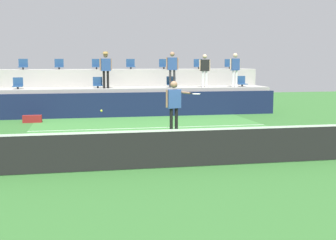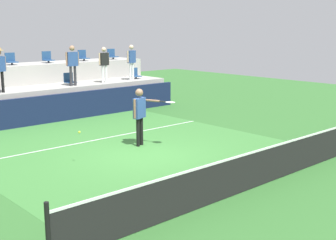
# 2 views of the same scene
# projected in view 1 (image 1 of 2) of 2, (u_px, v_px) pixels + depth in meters

# --- Properties ---
(ground_plane) EXTENTS (40.00, 40.00, 0.00)m
(ground_plane) POSITION_uv_depth(u_px,v_px,m) (164.00, 139.00, 14.47)
(ground_plane) COLOR #336B2D
(court_inner_paint) EXTENTS (9.00, 10.00, 0.01)m
(court_inner_paint) POSITION_uv_depth(u_px,v_px,m) (158.00, 134.00, 15.44)
(court_inner_paint) COLOR #3D7F38
(court_inner_paint) RESTS_ON ground_plane
(court_service_line) EXTENTS (9.00, 0.06, 0.00)m
(court_service_line) POSITION_uv_depth(u_px,v_px,m) (152.00, 128.00, 16.80)
(court_service_line) COLOR white
(court_service_line) RESTS_ON ground_plane
(tennis_net) EXTENTS (10.48, 0.08, 1.07)m
(tennis_net) POSITION_uv_depth(u_px,v_px,m) (195.00, 146.00, 10.52)
(tennis_net) COLOR black
(tennis_net) RESTS_ON ground_plane
(sponsor_backboard) EXTENTS (13.00, 0.16, 1.10)m
(sponsor_backboard) POSITION_uv_depth(u_px,v_px,m) (139.00, 105.00, 20.23)
(sponsor_backboard) COLOR #141E42
(sponsor_backboard) RESTS_ON ground_plane
(seating_tier_lower) EXTENTS (13.00, 1.80, 1.25)m
(seating_tier_lower) POSITION_uv_depth(u_px,v_px,m) (135.00, 100.00, 21.49)
(seating_tier_lower) COLOR #ADAAA3
(seating_tier_lower) RESTS_ON ground_plane
(seating_tier_upper) EXTENTS (13.00, 1.80, 2.10)m
(seating_tier_upper) POSITION_uv_depth(u_px,v_px,m) (131.00, 89.00, 23.18)
(seating_tier_upper) COLOR #ADAAA3
(seating_tier_upper) RESTS_ON ground_plane
(stadium_chair_lower_far_left) EXTENTS (0.44, 0.40, 0.52)m
(stadium_chair_lower_far_left) POSITION_uv_depth(u_px,v_px,m) (18.00, 84.00, 20.27)
(stadium_chair_lower_far_left) COLOR #2D2D33
(stadium_chair_lower_far_left) RESTS_ON seating_tier_lower
(stadium_chair_lower_left) EXTENTS (0.44, 0.40, 0.52)m
(stadium_chair_lower_left) POSITION_uv_depth(u_px,v_px,m) (98.00, 83.00, 20.97)
(stadium_chair_lower_left) COLOR #2D2D33
(stadium_chair_lower_left) RESTS_ON seating_tier_lower
(stadium_chair_lower_right) EXTENTS (0.44, 0.40, 0.52)m
(stadium_chair_lower_right) POSITION_uv_depth(u_px,v_px,m) (171.00, 83.00, 21.66)
(stadium_chair_lower_right) COLOR #2D2D33
(stadium_chair_lower_right) RESTS_ON seating_tier_lower
(stadium_chair_lower_far_right) EXTENTS (0.44, 0.40, 0.52)m
(stadium_chair_lower_far_right) POSITION_uv_depth(u_px,v_px,m) (242.00, 82.00, 22.36)
(stadium_chair_lower_far_right) COLOR #2D2D33
(stadium_chair_lower_far_right) RESTS_ON seating_tier_lower
(stadium_chair_upper_far_left) EXTENTS (0.44, 0.40, 0.52)m
(stadium_chair_upper_far_left) POSITION_uv_depth(u_px,v_px,m) (23.00, 65.00, 21.92)
(stadium_chair_upper_far_left) COLOR #2D2D33
(stadium_chair_upper_far_left) RESTS_ON seating_tier_upper
(stadium_chair_upper_left) EXTENTS (0.44, 0.40, 0.52)m
(stadium_chair_upper_left) POSITION_uv_depth(u_px,v_px,m) (59.00, 65.00, 22.25)
(stadium_chair_upper_left) COLOR #2D2D33
(stadium_chair_upper_left) RESTS_ON seating_tier_upper
(stadium_chair_upper_mid_left) EXTENTS (0.44, 0.40, 0.52)m
(stadium_chair_upper_mid_left) POSITION_uv_depth(u_px,v_px,m) (96.00, 65.00, 22.61)
(stadium_chair_upper_mid_left) COLOR #2D2D33
(stadium_chair_upper_mid_left) RESTS_ON seating_tier_upper
(stadium_chair_upper_center) EXTENTS (0.44, 0.40, 0.52)m
(stadium_chair_upper_center) POSITION_uv_depth(u_px,v_px,m) (131.00, 65.00, 22.95)
(stadium_chair_upper_center) COLOR #2D2D33
(stadium_chair_upper_center) RESTS_ON seating_tier_upper
(stadium_chair_upper_mid_right) EXTENTS (0.44, 0.40, 0.52)m
(stadium_chair_upper_mid_right) POSITION_uv_depth(u_px,v_px,m) (164.00, 65.00, 23.29)
(stadium_chair_upper_mid_right) COLOR #2D2D33
(stadium_chair_upper_mid_right) RESTS_ON seating_tier_upper
(stadium_chair_upper_right) EXTENTS (0.44, 0.40, 0.52)m
(stadium_chair_upper_right) POSITION_uv_depth(u_px,v_px,m) (198.00, 65.00, 23.66)
(stadium_chair_upper_right) COLOR #2D2D33
(stadium_chair_upper_right) RESTS_ON seating_tier_upper
(stadium_chair_upper_far_right) EXTENTS (0.44, 0.40, 0.52)m
(stadium_chair_upper_far_right) POSITION_uv_depth(u_px,v_px,m) (229.00, 65.00, 24.00)
(stadium_chair_upper_far_right) COLOR #2D2D33
(stadium_chair_upper_far_right) RESTS_ON seating_tier_upper
(tennis_player) EXTENTS (1.06, 1.16, 1.83)m
(tennis_player) POSITION_uv_depth(u_px,v_px,m) (175.00, 101.00, 15.23)
(tennis_player) COLOR black
(tennis_player) RESTS_ON ground_plane
(spectator_with_hat) EXTENTS (0.58, 0.45, 1.69)m
(spectator_with_hat) POSITION_uv_depth(u_px,v_px,m) (106.00, 66.00, 20.56)
(spectator_with_hat) COLOR black
(spectator_with_hat) RESTS_ON seating_tier_lower
(spectator_in_white) EXTENTS (0.60, 0.25, 1.70)m
(spectator_in_white) POSITION_uv_depth(u_px,v_px,m) (172.00, 66.00, 21.18)
(spectator_in_white) COLOR #2D2D33
(spectator_in_white) RESTS_ON seating_tier_lower
(spectator_leaning_on_rail) EXTENTS (0.57, 0.22, 1.59)m
(spectator_leaning_on_rail) POSITION_uv_depth(u_px,v_px,m) (205.00, 68.00, 21.50)
(spectator_leaning_on_rail) COLOR white
(spectator_leaning_on_rail) RESTS_ON seating_tier_lower
(spectator_in_grey) EXTENTS (0.58, 0.27, 1.65)m
(spectator_in_grey) POSITION_uv_depth(u_px,v_px,m) (235.00, 67.00, 21.79)
(spectator_in_grey) COLOR white
(spectator_in_grey) RESTS_ON seating_tier_lower
(tennis_ball) EXTENTS (0.07, 0.07, 0.07)m
(tennis_ball) POSITION_uv_depth(u_px,v_px,m) (101.00, 111.00, 14.31)
(tennis_ball) COLOR #CCE033
(equipment_bag) EXTENTS (0.76, 0.28, 0.30)m
(equipment_bag) POSITION_uv_depth(u_px,v_px,m) (32.00, 119.00, 18.30)
(equipment_bag) COLOR maroon
(equipment_bag) RESTS_ON ground_plane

